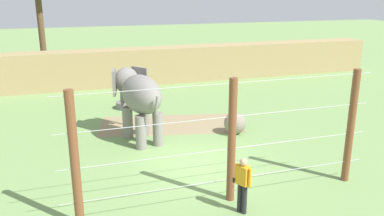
{
  "coord_description": "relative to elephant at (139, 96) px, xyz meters",
  "views": [
    {
      "loc": [
        -4.31,
        -12.62,
        6.1
      ],
      "look_at": [
        0.58,
        2.41,
        1.4
      ],
      "focal_mm": 37.05,
      "sensor_mm": 36.0,
      "label": 1
    }
  ],
  "objects": [
    {
      "name": "ground_plane",
      "position": [
        1.51,
        -3.14,
        -1.92
      ],
      "size": [
        120.0,
        120.0,
        0.0
      ],
      "primitive_type": "plane",
      "color": "#759956"
    },
    {
      "name": "dirt_patch",
      "position": [
        1.77,
        1.45,
        -1.91
      ],
      "size": [
        7.13,
        4.29,
        0.01
      ],
      "primitive_type": "cube",
      "rotation": [
        0.0,
        0.0,
        -0.22
      ],
      "color": "#937F5B",
      "rests_on": "ground"
    },
    {
      "name": "embankment_wall",
      "position": [
        1.51,
        10.5,
        -0.73
      ],
      "size": [
        36.0,
        1.8,
        2.38
      ],
      "primitive_type": "cube",
      "color": "tan",
      "rests_on": "ground"
    },
    {
      "name": "elephant",
      "position": [
        0.0,
        0.0,
        0.0
      ],
      "size": [
        1.99,
        3.85,
        2.89
      ],
      "color": "gray",
      "rests_on": "ground"
    },
    {
      "name": "enrichment_ball",
      "position": [
        4.12,
        -0.63,
        -1.43
      ],
      "size": [
        0.98,
        0.98,
        0.98
      ],
      "primitive_type": "sphere",
      "color": "gray",
      "rests_on": "ground"
    },
    {
      "name": "cable_fence",
      "position": [
        1.55,
        -5.89,
        -0.02
      ],
      "size": [
        9.57,
        0.24,
        3.78
      ],
      "color": "brown",
      "rests_on": "ground"
    },
    {
      "name": "zookeeper",
      "position": [
        1.66,
        -6.66,
        -0.99
      ],
      "size": [
        0.39,
        0.55,
        1.67
      ],
      "color": "#232328",
      "rests_on": "ground"
    },
    {
      "name": "water_tub",
      "position": [
        0.17,
        4.83,
        -1.74
      ],
      "size": [
        1.1,
        1.1,
        0.35
      ],
      "color": "slate",
      "rests_on": "ground"
    }
  ]
}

